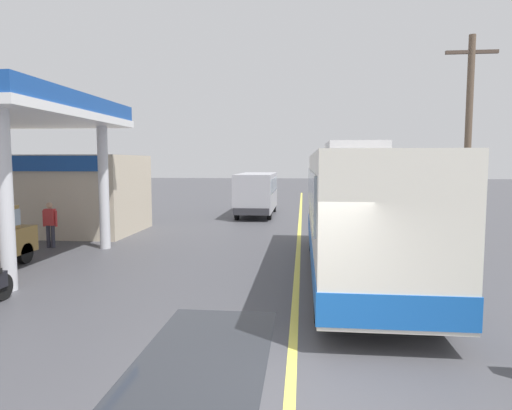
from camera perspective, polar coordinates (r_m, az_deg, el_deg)
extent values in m
plane|color=#424247|center=(26.03, 5.57, -1.46)|extent=(120.00, 120.00, 0.00)
cube|color=#D8CC4C|center=(21.07, 5.48, -3.08)|extent=(0.16, 50.00, 0.01)
cube|color=#26282D|center=(7.25, -7.64, -20.06)|extent=(2.09, 5.63, 0.01)
cube|color=silver|center=(12.74, 12.61, -0.29)|extent=(2.50, 11.00, 2.90)
cube|color=#1959B2|center=(12.89, 12.51, -5.16)|extent=(2.54, 11.04, 0.56)
cube|color=#8C9EAD|center=(7.34, 17.59, -0.23)|extent=(2.30, 0.10, 1.40)
cube|color=#8C9EAD|center=(12.62, 6.91, 1.80)|extent=(0.06, 9.35, 1.10)
cube|color=#8C9EAD|center=(12.91, 18.26, 1.65)|extent=(0.06, 9.35, 1.10)
cube|color=white|center=(7.31, 17.73, 5.24)|extent=(1.75, 0.08, 0.32)
cube|color=#B2B2B7|center=(13.68, 12.26, 6.94)|extent=(1.60, 2.80, 0.36)
cylinder|color=black|center=(9.09, 8.28, -11.36)|extent=(0.30, 1.00, 1.00)
cylinder|color=black|center=(9.44, 22.01, -11.06)|extent=(0.30, 1.00, 1.00)
cylinder|color=black|center=(16.11, 7.25, -3.95)|extent=(0.30, 1.00, 1.00)
cylinder|color=black|center=(16.31, 15.02, -3.98)|extent=(0.30, 1.00, 1.00)
cylinder|color=silver|center=(12.41, -28.93, 0.98)|extent=(0.36, 0.36, 4.60)
cylinder|color=silver|center=(17.11, -18.56, 2.42)|extent=(0.36, 0.36, 4.60)
cube|color=beige|center=(21.94, -23.54, 1.28)|extent=(7.00, 4.40, 3.40)
cube|color=#194799|center=(19.97, -26.85, 4.67)|extent=(6.30, 0.10, 0.60)
cylinder|color=black|center=(15.75, -27.04, -5.39)|extent=(0.20, 0.64, 0.64)
cube|color=#A5A5AD|center=(26.46, 0.11, 1.70)|extent=(2.00, 6.00, 2.10)
cube|color=#8C9EAD|center=(26.44, 0.11, 2.57)|extent=(2.04, 5.10, 0.80)
cube|color=#2D2D33|center=(23.51, -0.65, -0.85)|extent=(1.90, 0.16, 0.36)
cylinder|color=black|center=(24.68, -2.40, -0.93)|extent=(0.22, 0.76, 0.76)
cylinder|color=black|center=(24.49, 1.68, -0.98)|extent=(0.22, 0.76, 0.76)
cylinder|color=black|center=(28.62, -1.24, -0.05)|extent=(0.22, 0.76, 0.76)
cylinder|color=black|center=(28.45, 2.28, -0.08)|extent=(0.22, 0.76, 0.76)
cylinder|color=black|center=(11.88, -29.15, -8.98)|extent=(0.10, 0.60, 0.60)
cylinder|color=#33333F|center=(18.21, -24.58, -3.60)|extent=(0.14, 0.14, 0.82)
cylinder|color=#33333F|center=(18.12, -24.09, -3.63)|extent=(0.14, 0.14, 0.82)
cube|color=#BF3333|center=(18.07, -24.43, -1.39)|extent=(0.36, 0.22, 0.60)
sphere|color=tan|center=(18.03, -24.48, -0.03)|extent=(0.22, 0.22, 0.22)
cylinder|color=#BF3333|center=(18.20, -25.05, -1.53)|extent=(0.09, 0.09, 0.58)
cylinder|color=#BF3333|center=(17.96, -23.79, -1.57)|extent=(0.09, 0.09, 0.58)
cylinder|color=brown|center=(18.21, 25.02, 7.06)|extent=(0.24, 0.24, 7.59)
cube|color=#4C3D33|center=(18.60, 25.43, 16.93)|extent=(1.80, 0.12, 0.12)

